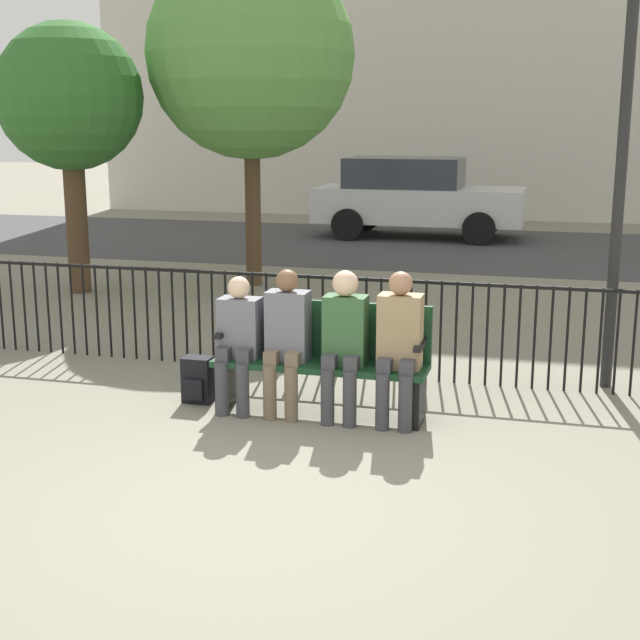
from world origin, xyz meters
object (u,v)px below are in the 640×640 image
Objects in this scene: park_bench at (323,354)px; lamp_post at (625,116)px; seated_person_0 at (238,337)px; seated_person_2 at (344,337)px; tree_0 at (250,55)px; tree_1 at (69,99)px; seated_person_1 at (286,335)px; seated_person_3 at (399,341)px; parked_car_0 at (415,196)px; backpack at (198,380)px.

park_bench is 0.48× the size of lamp_post.
seated_person_0 is 0.90m from seated_person_2.
seated_person_2 is 3.10m from lamp_post.
tree_0 reaches higher than tree_1.
seated_person_1 is 0.33× the size of tree_1.
seated_person_3 is 7.13m from tree_1.
seated_person_1 is at bearing -85.95° from parked_car_0.
seated_person_1 is 0.48m from seated_person_2.
tree_1 reaches higher than parked_car_0.
tree_1 reaches higher than lamp_post.
backpack is (-0.42, 0.11, -0.43)m from seated_person_0.
park_bench is 1.43× the size of seated_person_3.
seated_person_3 is 1.83m from backpack.
park_bench is at bearing 148.87° from seated_person_2.
seated_person_3 reaches higher than seated_person_1.
tree_1 is at bearing 130.07° from backpack.
tree_0 reaches higher than backpack.
seated_person_2 is 6.80m from tree_1.
tree_0 reaches higher than seated_person_0.
backpack is 6.37m from tree_0.
seated_person_2 is 0.99× the size of seated_person_3.
lamp_post is (2.30, 1.37, 1.91)m from park_bench.
seated_person_0 is 6.22m from tree_1.
tree_1 reaches higher than seated_person_1.
park_bench is at bearing 25.57° from seated_person_1.
seated_person_3 is 3.10× the size of backpack.
tree_0 is (-2.70, 5.51, 2.58)m from seated_person_2.
seated_person_0 is at bearing -71.90° from tree_0.
seated_person_1 is 0.98× the size of seated_person_3.
backpack is at bearing -49.93° from tree_1.
parked_car_0 reaches higher than seated_person_2.
backpack is 4.29m from lamp_post.
tree_1 reaches higher than seated_person_0.
backpack is 11.40m from parked_car_0.
parked_car_0 is (-1.29, 11.48, 0.16)m from seated_person_2.
backpack is at bearing 172.96° from seated_person_1.
park_bench is 0.31m from seated_person_2.
seated_person_0 is 1.34m from seated_person_3.
tree_0 is 1.30× the size of lamp_post.
park_bench is at bearing -149.21° from lamp_post.
park_bench is at bearing -65.23° from tree_0.
backpack is 0.08× the size of tree_0.
seated_person_2 is (0.21, -0.13, 0.19)m from park_bench.
tree_0 is 6.59m from parked_car_0.
lamp_post is at bearing 30.79° from park_bench.
seated_person_0 is 0.94× the size of seated_person_1.
lamp_post is at bearing 42.29° from seated_person_3.
parked_car_0 is at bearing 108.74° from lamp_post.
park_bench is 0.69m from seated_person_3.
seated_person_2 is at bearing -83.57° from parked_car_0.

